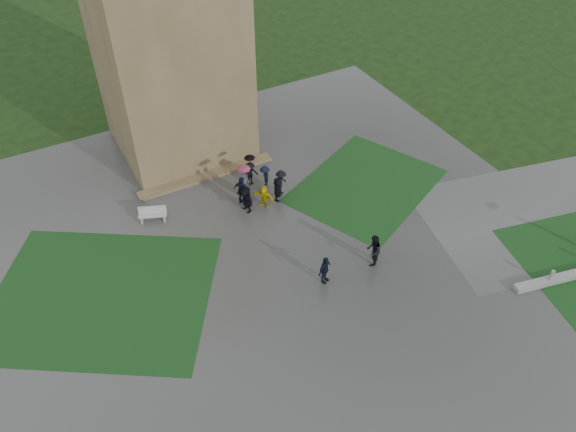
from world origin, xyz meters
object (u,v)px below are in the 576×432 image
pedestrian_mid (325,270)px  pedestrian_near (373,250)px  bench (153,214)px  tower (163,16)px

pedestrian_mid → pedestrian_near: pedestrian_near is taller
bench → tower: bearing=79.6°
bench → pedestrian_mid: (6.31, -8.87, 0.37)m
bench → pedestrian_mid: pedestrian_mid is taller
bench → pedestrian_mid: bearing=-32.4°
tower → pedestrian_near: bearing=-72.5°
tower → pedestrian_near: (4.95, -15.72, -8.02)m
tower → bench: size_ratio=10.65×
bench → pedestrian_near: pedestrian_near is taller
tower → bench: tower is taller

